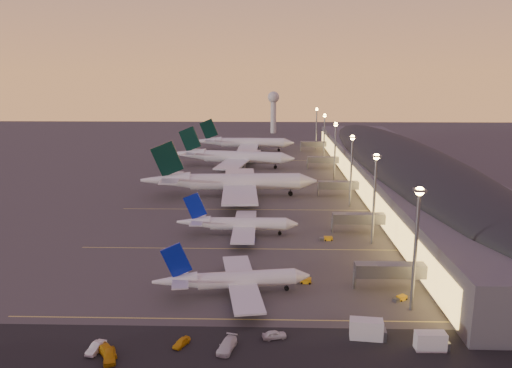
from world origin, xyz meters
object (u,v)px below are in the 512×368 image
object	(u,v)px
catering_truck_a	(368,330)
service_van_f	(109,356)
radar_tower	(273,105)
baggage_tug_c	(327,239)
baggage_tug_a	(304,281)
airliner_wide_near	(230,182)
service_van_d	(181,342)
airliner_narrow_south	(233,280)
service_van_c	(227,345)
airliner_wide_mid	(232,157)
service_van_b	(107,351)
baggage_tug_b	(400,298)
catering_truck_b	(432,342)
airliner_wide_far	(244,143)
service_van_e	(274,335)
airliner_narrow_north	(238,224)
service_van_a	(96,348)

from	to	relation	value
catering_truck_a	service_van_f	xyz separation A→B (m)	(-44.96, -8.34, -0.84)
radar_tower	baggage_tug_c	size ratio (longest dim) A/B	8.76
baggage_tug_a	catering_truck_a	world-z (taller)	catering_truck_a
airliner_wide_near	service_van_d	distance (m)	109.22
airliner_narrow_south	service_van_c	distance (m)	22.82
airliner_wide_mid	service_van_b	world-z (taller)	airliner_wide_mid
service_van_f	radar_tower	bearing A→B (deg)	68.09
radar_tower	service_van_f	bearing A→B (deg)	-95.35
airliner_wide_near	baggage_tug_b	bearing A→B (deg)	-67.60
radar_tower	catering_truck_b	world-z (taller)	radar_tower
airliner_wide_far	service_van_b	bearing A→B (deg)	-91.89
airliner_narrow_south	catering_truck_a	bearing A→B (deg)	-44.24
service_van_e	baggage_tug_a	bearing A→B (deg)	-29.43
airliner_narrow_north	service_van_b	xyz separation A→B (m)	(-18.43, -65.40, -2.46)
service_van_b	service_van_d	bearing A→B (deg)	-22.78
service_van_b	airliner_wide_near	bearing A→B (deg)	45.55
airliner_wide_far	catering_truck_b	world-z (taller)	airliner_wide_far
catering_truck_b	airliner_narrow_south	bearing A→B (deg)	148.40
service_van_f	baggage_tug_b	bearing A→B (deg)	7.20
airliner_narrow_south	baggage_tug_b	xyz separation A→B (m)	(35.90, -2.33, -2.76)
service_van_d	service_van_b	bearing A→B (deg)	-138.54
airliner_narrow_south	service_van_d	world-z (taller)	airliner_narrow_south
service_van_a	service_van_b	world-z (taller)	service_van_b
airliner_wide_near	baggage_tug_a	bearing A→B (deg)	-77.35
airliner_wide_mid	service_van_e	distance (m)	167.96
airliner_narrow_south	catering_truck_b	xyz separation A→B (m)	(36.45, -21.63, -1.67)
airliner_wide_near	service_van_b	world-z (taller)	airliner_wide_near
service_van_c	service_van_f	bearing A→B (deg)	-154.95
airliner_narrow_south	airliner_narrow_north	size ratio (longest dim) A/B	0.96
airliner_wide_mid	service_van_d	size ratio (longest dim) A/B	16.21
service_van_f	airliner_narrow_south	bearing A→B (deg)	37.82
airliner_narrow_north	airliner_wide_far	size ratio (longest dim) A/B	0.59
service_van_d	service_van_f	world-z (taller)	service_van_f
service_van_f	catering_truck_a	bearing A→B (deg)	-6.05
baggage_tug_b	baggage_tug_a	bearing A→B (deg)	124.71
airliner_narrow_south	service_van_a	bearing A→B (deg)	-142.26
airliner_wide_near	catering_truck_a	xyz separation A→B (m)	(33.47, -105.70, -3.94)
service_van_f	airliner_wide_mid	bearing A→B (deg)	70.80
airliner_wide_far	service_van_a	size ratio (longest dim) A/B	13.15
airliner_wide_near	airliner_wide_far	world-z (taller)	airliner_wide_near
baggage_tug_b	service_van_c	world-z (taller)	service_van_c
airliner_wide_far	catering_truck_b	xyz separation A→B (m)	(44.11, -222.85, -3.55)
service_van_a	baggage_tug_b	bearing A→B (deg)	33.39
baggage_tug_a	service_van_d	world-z (taller)	service_van_d
airliner_narrow_north	baggage_tug_c	size ratio (longest dim) A/B	9.73
service_van_e	airliner_wide_mid	bearing A→B (deg)	-6.91
airliner_wide_mid	baggage_tug_b	distance (m)	157.60
baggage_tug_a	service_van_f	world-z (taller)	service_van_f
baggage_tug_c	catering_truck_a	size ratio (longest dim) A/B	0.55
service_van_a	service_van_e	world-z (taller)	service_van_a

